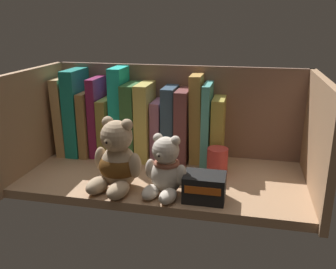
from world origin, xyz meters
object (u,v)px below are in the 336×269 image
at_px(book_2, 92,121).
at_px(book_11, 197,118).
at_px(book_3, 100,115).
at_px(teddy_bear_larger, 117,161).
at_px(small_product_box, 204,187).
at_px(book_6, 134,119).
at_px(book_0, 70,114).
at_px(book_12, 208,122).
at_px(book_13, 218,129).
at_px(book_9, 171,122).
at_px(book_10, 184,124).
at_px(book_5, 121,111).
at_px(book_8, 159,128).
at_px(book_4, 110,125).
at_px(teddy_bear_smaller, 165,170).
at_px(pillar_candle, 217,162).
at_px(book_1, 81,110).
at_px(book_7, 147,120).

height_order(book_2, book_11, book_11).
relative_size(book_3, teddy_bear_larger, 1.32).
bearing_deg(small_product_box, book_6, 134.22).
xyz_separation_m(book_0, book_12, (0.39, 0.00, -0.00)).
distance_m(book_11, book_13, 0.06).
bearing_deg(book_3, teddy_bear_larger, -59.78).
relative_size(book_9, book_10, 1.03).
bearing_deg(small_product_box, book_11, 102.39).
bearing_deg(book_11, book_5, 180.00).
xyz_separation_m(book_0, book_2, (0.07, 0.00, -0.02)).
bearing_deg(book_8, book_5, 180.00).
xyz_separation_m(book_0, book_10, (0.32, 0.00, -0.01)).
bearing_deg(book_6, book_12, 0.00).
xyz_separation_m(book_11, book_13, (0.06, 0.00, -0.03)).
relative_size(book_4, teddy_bear_larger, 0.99).
relative_size(book_5, teddy_bear_larger, 1.49).
xyz_separation_m(book_3, teddy_bear_smaller, (0.23, -0.22, -0.05)).
distance_m(pillar_candle, small_product_box, 0.13).
distance_m(book_3, book_5, 0.06).
distance_m(book_1, book_4, 0.09).
bearing_deg(book_0, teddy_bear_smaller, -34.17).
relative_size(book_4, book_12, 0.76).
xyz_separation_m(book_6, teddy_bear_larger, (0.03, -0.21, -0.04)).
relative_size(book_7, book_8, 1.29).
xyz_separation_m(book_7, teddy_bear_larger, (-0.01, -0.21, -0.04)).
bearing_deg(teddy_bear_larger, small_product_box, -3.99).
bearing_deg(book_13, book_3, 180.00).
bearing_deg(book_6, book_9, 0.00).
bearing_deg(book_3, pillar_candle, -15.99).
relative_size(teddy_bear_smaller, pillar_candle, 1.97).
bearing_deg(book_2, book_7, 0.00).
bearing_deg(book_7, teddy_bear_larger, -92.53).
distance_m(book_0, book_13, 0.41).
distance_m(book_3, teddy_bear_smaller, 0.32).
xyz_separation_m(book_13, teddy_bear_larger, (-0.20, -0.21, -0.02)).
bearing_deg(book_7, book_5, 180.00).
relative_size(book_1, book_9, 1.20).
bearing_deg(book_6, book_13, 0.00).
bearing_deg(book_11, book_3, 180.00).
height_order(book_0, book_11, book_11).
relative_size(book_5, book_7, 1.18).
bearing_deg(book_3, teddy_bear_smaller, -43.48).
relative_size(book_5, book_13, 1.39).
relative_size(book_0, book_5, 0.88).
relative_size(book_8, teddy_bear_smaller, 1.19).
height_order(book_6, small_product_box, book_6).
bearing_deg(book_1, teddy_bear_larger, -49.45).
distance_m(book_12, small_product_box, 0.24).
relative_size(book_10, book_11, 0.84).
bearing_deg(small_product_box, book_0, 151.04).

